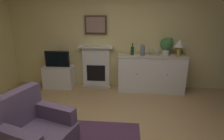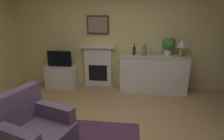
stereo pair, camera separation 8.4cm
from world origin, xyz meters
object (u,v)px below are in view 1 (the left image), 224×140
wine_glass_left (149,51)px  wine_glass_right (158,51)px  tv_set (57,59)px  wine_bottle (132,51)px  table_lamp (179,44)px  sideboard_cabinet (151,73)px  armchair (34,132)px  vase_decorative (143,50)px  wine_glass_center (154,50)px  tv_cabinet (59,77)px  fireplace_unit (96,66)px  potted_plant_small (167,45)px  framed_picture (96,25)px

wine_glass_left → wine_glass_right: size_ratio=1.00×
tv_set → wine_bottle: bearing=0.7°
table_lamp → tv_set: size_ratio=0.65×
sideboard_cabinet → armchair: 3.01m
table_lamp → vase_decorative: table_lamp is taller
wine_glass_left → wine_glass_center: (0.11, 0.05, 0.00)m
wine_glass_right → vase_decorative: 0.38m
table_lamp → tv_cabinet: size_ratio=0.53×
fireplace_unit → wine_bottle: 1.05m
fireplace_unit → wine_glass_center: (1.43, -0.16, 0.49)m
wine_bottle → potted_plant_small: bearing=2.2°
vase_decorative → tv_cabinet: vase_decorative is taller
framed_picture → wine_glass_left: 1.46m
sideboard_cabinet → table_lamp: size_ratio=4.09×
armchair → potted_plant_small: bearing=49.1°
wine_glass_left → tv_cabinet: wine_glass_left is taller
framed_picture → armchair: size_ratio=0.55×
table_lamp → wine_glass_left: (-0.69, -0.03, -0.16)m
tv_set → framed_picture: bearing=13.3°
framed_picture → table_lamp: 2.07m
tv_cabinet → tv_set: bearing=-90.0°
wine_glass_right → tv_cabinet: wine_glass_right is taller
table_lamp → wine_glass_right: (-0.47, -0.01, -0.16)m
table_lamp → potted_plant_small: (-0.28, 0.05, -0.02)m
table_lamp → tv_cabinet: (-2.99, 0.02, -0.91)m
wine_glass_right → potted_plant_small: 0.24m
wine_glass_right → armchair: size_ratio=0.17×
table_lamp → wine_glass_center: table_lamp is taller
wine_glass_right → tv_cabinet: size_ratio=0.22×
wine_glass_left → tv_cabinet: bearing=178.9°
sideboard_cabinet → wine_bottle: wine_bottle is taller
table_lamp → wine_glass_left: 0.71m
wine_glass_center → table_lamp: bearing=-1.7°
table_lamp → potted_plant_small: 0.28m
wine_glass_right → fireplace_unit: bearing=173.2°
framed_picture → fireplace_unit: bearing=-90.0°
armchair → wine_bottle: bearing=61.6°
wine_glass_center → potted_plant_small: 0.33m
wine_bottle → armchair: 2.83m
potted_plant_small → tv_cabinet: bearing=-179.4°
fireplace_unit → armchair: 2.62m
sideboard_cabinet → wine_bottle: 0.74m
fireplace_unit → potted_plant_small: 1.85m
vase_decorative → armchair: 2.90m
sideboard_cabinet → vase_decorative: bearing=-168.3°
vase_decorative → armchair: vase_decorative is taller
framed_picture → vase_decorative: size_ratio=1.96×
sideboard_cabinet → potted_plant_small: potted_plant_small is taller
framed_picture → table_lamp: framed_picture is taller
framed_picture → wine_glass_right: bearing=-8.4°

